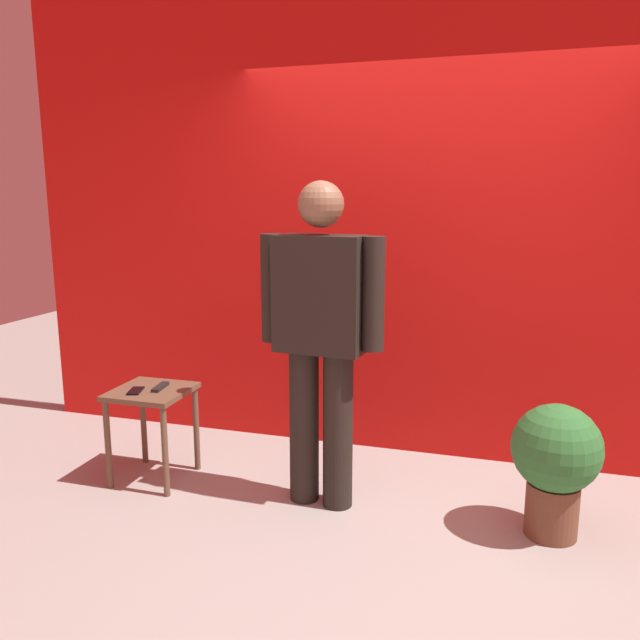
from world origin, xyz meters
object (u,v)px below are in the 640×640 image
(standing_person, at_px, (321,330))
(tv_remote, at_px, (160,387))
(cell_phone, at_px, (136,391))
(potted_plant, at_px, (556,459))
(side_table, at_px, (152,406))

(standing_person, distance_m, tv_remote, 1.09)
(cell_phone, relative_size, potted_plant, 0.21)
(standing_person, relative_size, tv_remote, 10.41)
(tv_remote, bearing_deg, standing_person, -9.04)
(cell_phone, distance_m, tv_remote, 0.14)
(cell_phone, bearing_deg, standing_person, -13.44)
(side_table, height_order, tv_remote, tv_remote)
(standing_person, height_order, side_table, standing_person)
(cell_phone, bearing_deg, side_table, 31.04)
(potted_plant, bearing_deg, cell_phone, -178.43)
(potted_plant, bearing_deg, standing_person, 179.68)
(tv_remote, relative_size, potted_plant, 0.25)
(side_table, bearing_deg, potted_plant, -0.10)
(cell_phone, bearing_deg, tv_remote, 24.75)
(tv_remote, bearing_deg, potted_plant, -8.43)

